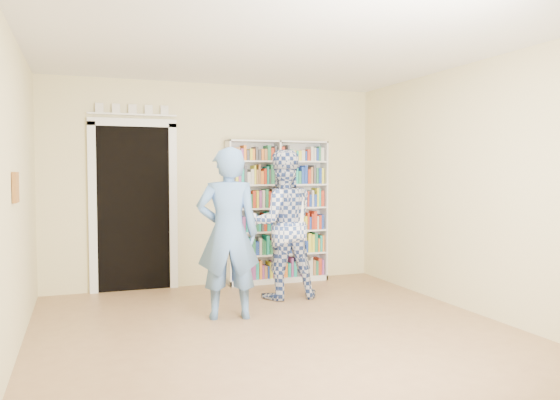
# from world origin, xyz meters

# --- Properties ---
(floor) EXTENTS (5.00, 5.00, 0.00)m
(floor) POSITION_xyz_m (0.00, 0.00, 0.00)
(floor) COLOR #916846
(floor) RESTS_ON ground
(ceiling) EXTENTS (5.00, 5.00, 0.00)m
(ceiling) POSITION_xyz_m (0.00, 0.00, 2.70)
(ceiling) COLOR white
(ceiling) RESTS_ON wall_back
(wall_back) EXTENTS (4.50, 0.00, 4.50)m
(wall_back) POSITION_xyz_m (0.00, 2.50, 1.35)
(wall_back) COLOR beige
(wall_back) RESTS_ON floor
(wall_left) EXTENTS (0.00, 5.00, 5.00)m
(wall_left) POSITION_xyz_m (-2.25, 0.00, 1.35)
(wall_left) COLOR beige
(wall_left) RESTS_ON floor
(wall_right) EXTENTS (0.00, 5.00, 5.00)m
(wall_right) POSITION_xyz_m (2.25, 0.00, 1.35)
(wall_right) COLOR beige
(wall_right) RESTS_ON floor
(bookshelf) EXTENTS (1.42, 0.27, 1.95)m
(bookshelf) POSITION_xyz_m (0.81, 2.34, 0.98)
(bookshelf) COLOR white
(bookshelf) RESTS_ON floor
(doorway) EXTENTS (1.10, 0.08, 2.43)m
(doorway) POSITION_xyz_m (-1.10, 2.48, 1.18)
(doorway) COLOR black
(doorway) RESTS_ON floor
(wall_art) EXTENTS (0.03, 0.25, 0.25)m
(wall_art) POSITION_xyz_m (-2.23, 0.20, 1.40)
(wall_art) COLOR brown
(wall_art) RESTS_ON wall_left
(man_blue) EXTENTS (0.71, 0.54, 1.78)m
(man_blue) POSITION_xyz_m (-0.31, 0.76, 0.89)
(man_blue) COLOR #547FBB
(man_blue) RESTS_ON floor
(man_plaid) EXTENTS (0.93, 0.75, 1.79)m
(man_plaid) POSITION_xyz_m (0.54, 1.43, 0.89)
(man_plaid) COLOR navy
(man_plaid) RESTS_ON floor
(paper_sheet) EXTENTS (0.22, 0.05, 0.32)m
(paper_sheet) POSITION_xyz_m (0.62, 1.24, 1.07)
(paper_sheet) COLOR white
(paper_sheet) RESTS_ON man_plaid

